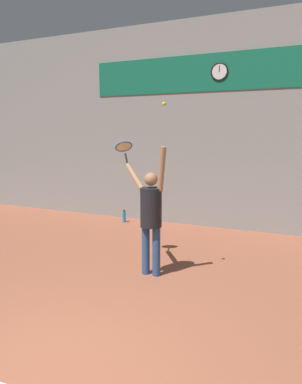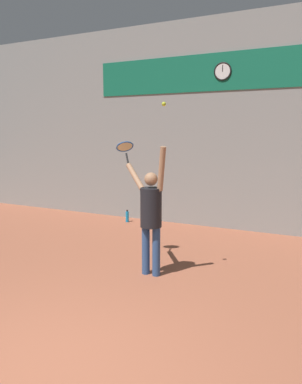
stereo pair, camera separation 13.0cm
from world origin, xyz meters
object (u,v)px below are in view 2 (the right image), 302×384
object	(u,v)px
tennis_racket	(125,148)
scoreboard_clock	(223,71)
tennis_player	(151,212)
tennis_ball	(164,104)
water_bottle	(127,216)

from	to	relation	value
tennis_racket	scoreboard_clock	bearing A→B (deg)	72.93
tennis_player	tennis_ball	bearing A→B (deg)	-14.43
tennis_racket	tennis_ball	world-z (taller)	tennis_ball
tennis_ball	tennis_racket	bearing A→B (deg)	149.94
tennis_ball	water_bottle	world-z (taller)	tennis_ball
scoreboard_clock	water_bottle	size ratio (longest dim) A/B	1.30
tennis_player	tennis_ball	size ratio (longest dim) A/B	32.32
tennis_player	water_bottle	world-z (taller)	tennis_player
scoreboard_clock	tennis_racket	distance (m)	3.52
tennis_player	water_bottle	xyz separation A→B (m)	(-2.19, 3.03, -0.91)
tennis_player	water_bottle	bearing A→B (deg)	125.76
scoreboard_clock	tennis_player	world-z (taller)	scoreboard_clock
scoreboard_clock	tennis_ball	size ratio (longest dim) A/B	6.39
scoreboard_clock	tennis_player	distance (m)	4.39
scoreboard_clock	tennis_racket	size ratio (longest dim) A/B	0.99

